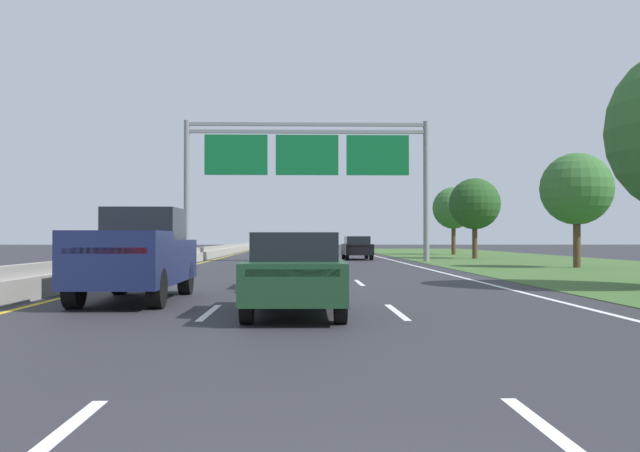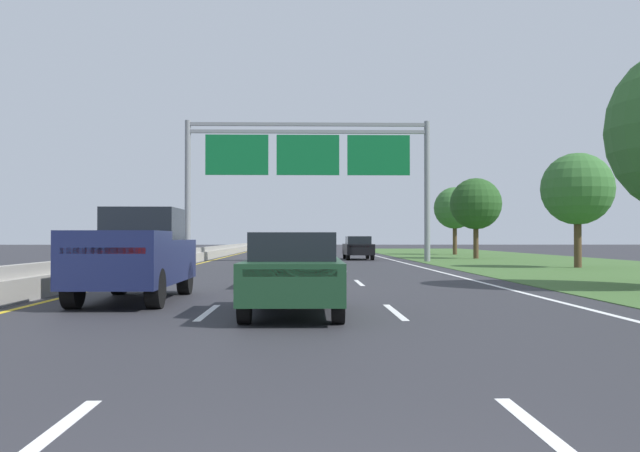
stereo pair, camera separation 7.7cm
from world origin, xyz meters
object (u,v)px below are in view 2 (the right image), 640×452
(roadside_tree_mid, at_px, (577,189))
(roadside_tree_distant, at_px, (455,208))
(pickup_truck_navy, at_px, (136,255))
(car_darkgreen_centre_lane_sedan, at_px, (293,272))
(car_white_centre_lane_sedan, at_px, (302,260))
(car_silver_centre_lane_sedan, at_px, (300,247))
(roadside_tree_far, at_px, (476,204))
(overhead_sign_gantry, at_px, (308,161))
(car_black_right_lane_sedan, at_px, (358,247))

(roadside_tree_mid, bearing_deg, roadside_tree_distant, 90.63)
(pickup_truck_navy, height_order, car_darkgreen_centre_lane_sedan, pickup_truck_navy)
(pickup_truck_navy, distance_m, roadside_tree_mid, 24.68)
(pickup_truck_navy, bearing_deg, car_white_centre_lane_sedan, -44.04)
(car_silver_centre_lane_sedan, relative_size, roadside_tree_far, 0.78)
(car_darkgreen_centre_lane_sedan, xyz_separation_m, roadside_tree_far, (12.24, 35.29, 3.02))
(roadside_tree_far, xyz_separation_m, roadside_tree_distant, (1.03, 11.61, 0.20))
(roadside_tree_far, distance_m, roadside_tree_distant, 11.65)
(roadside_tree_mid, height_order, roadside_tree_far, roadside_tree_far)
(overhead_sign_gantry, height_order, roadside_tree_far, overhead_sign_gantry)
(car_silver_centre_lane_sedan, height_order, roadside_tree_mid, roadside_tree_mid)
(roadside_tree_mid, bearing_deg, car_silver_centre_lane_sedan, 133.36)
(overhead_sign_gantry, height_order, roadside_tree_mid, overhead_sign_gantry)
(roadside_tree_distant, bearing_deg, roadside_tree_mid, -89.37)
(car_silver_centre_lane_sedan, bearing_deg, car_white_centre_lane_sedan, -179.79)
(car_darkgreen_centre_lane_sedan, relative_size, car_black_right_lane_sedan, 1.00)
(car_white_centre_lane_sedan, xyz_separation_m, car_black_right_lane_sedan, (3.73, 26.82, 0.00))
(car_silver_centre_lane_sedan, height_order, car_black_right_lane_sedan, same)
(overhead_sign_gantry, distance_m, pickup_truck_navy, 27.19)
(car_silver_centre_lane_sedan, distance_m, roadside_tree_distant, 18.25)
(pickup_truck_navy, bearing_deg, car_silver_centre_lane_sedan, -6.70)
(pickup_truck_navy, bearing_deg, overhead_sign_gantry, -9.10)
(car_silver_centre_lane_sedan, height_order, roadside_tree_far, roadside_tree_far)
(pickup_truck_navy, relative_size, roadside_tree_mid, 0.96)
(pickup_truck_navy, relative_size, car_black_right_lane_sedan, 1.22)
(overhead_sign_gantry, distance_m, roadside_tree_far, 13.37)
(car_black_right_lane_sedan, xyz_separation_m, roadside_tree_mid, (9.69, -13.48, 3.03))
(overhead_sign_gantry, distance_m, car_silver_centre_lane_sedan, 7.62)
(car_white_centre_lane_sedan, bearing_deg, roadside_tree_far, -22.96)
(car_silver_centre_lane_sedan, relative_size, roadside_tree_distant, 0.75)
(pickup_truck_navy, distance_m, car_white_centre_lane_sedan, 5.61)
(overhead_sign_gantry, bearing_deg, car_white_centre_lane_sedan, -90.78)
(car_darkgreen_centre_lane_sedan, relative_size, roadside_tree_mid, 0.79)
(car_darkgreen_centre_lane_sedan, bearing_deg, car_white_centre_lane_sedan, -0.60)
(roadside_tree_distant, bearing_deg, car_black_right_lane_sedan, -125.88)
(roadside_tree_mid, bearing_deg, car_white_centre_lane_sedan, -135.17)
(pickup_truck_navy, relative_size, car_silver_centre_lane_sedan, 1.23)
(overhead_sign_gantry, xyz_separation_m, pickup_truck_navy, (-4.20, -26.38, -5.10))
(car_black_right_lane_sedan, bearing_deg, roadside_tree_far, -81.44)
(car_white_centre_lane_sedan, bearing_deg, roadside_tree_mid, -44.92)
(overhead_sign_gantry, distance_m, car_black_right_lane_sedan, 7.77)
(overhead_sign_gantry, bearing_deg, pickup_truck_navy, -99.04)
(car_silver_centre_lane_sedan, xyz_separation_m, car_darkgreen_centre_lane_sedan, (0.04, -34.83, 0.00))
(car_silver_centre_lane_sedan, height_order, car_white_centre_lane_sedan, same)
(pickup_truck_navy, distance_m, roadside_tree_distant, 47.12)
(car_darkgreen_centre_lane_sedan, relative_size, roadside_tree_distant, 0.75)
(pickup_truck_navy, height_order, car_silver_centre_lane_sedan, pickup_truck_navy)
(car_darkgreen_centre_lane_sedan, bearing_deg, car_silver_centre_lane_sedan, 0.69)
(pickup_truck_navy, bearing_deg, roadside_tree_far, -26.44)
(car_black_right_lane_sedan, bearing_deg, car_white_centre_lane_sedan, 171.25)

